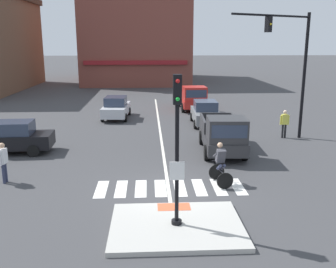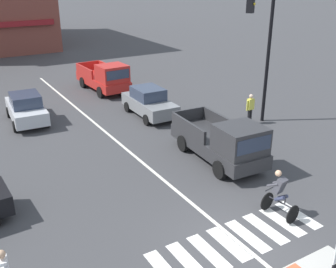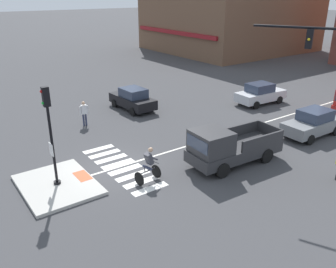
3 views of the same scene
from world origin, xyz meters
TOP-DOWN VIEW (x-y plane):
  - ground_plane at (0.00, 0.00)m, footprint 300.00×300.00m
  - traffic_island at (0.00, -2.97)m, footprint 4.02×3.13m
  - tactile_pad_front at (0.00, -1.76)m, footprint 1.10×0.60m
  - signal_pole at (0.00, -2.98)m, footprint 0.44×0.38m
  - crosswalk_stripe_a at (-2.67, 0.34)m, footprint 0.44×1.80m
  - crosswalk_stripe_b at (-1.91, 0.34)m, footprint 0.44×1.80m
  - crosswalk_stripe_c at (-1.15, 0.34)m, footprint 0.44×1.80m
  - crosswalk_stripe_d at (-0.38, 0.34)m, footprint 0.44×1.80m
  - crosswalk_stripe_e at (0.38, 0.34)m, footprint 0.44×1.80m
  - crosswalk_stripe_f at (1.15, 0.34)m, footprint 0.44×1.80m
  - crosswalk_stripe_g at (1.91, 0.34)m, footprint 0.44×1.80m
  - crosswalk_stripe_h at (2.67, 0.34)m, footprint 0.44×1.80m
  - lane_centre_line at (-0.07, 10.00)m, footprint 0.14×28.00m
  - traffic_light_mast at (7.24, 7.51)m, footprint 4.95×2.48m
  - building_corner_left at (-2.25, 43.70)m, footprint 14.49×20.29m
  - car_silver_westbound_distant at (-3.19, 14.48)m, footprint 2.03×4.19m
  - car_grey_eastbound_far at (3.12, 11.95)m, footprint 1.92×4.14m
  - car_black_cross_left at (-7.80, 5.62)m, footprint 4.17×1.98m
  - pickup_truck_red_eastbound_distant at (2.88, 17.82)m, footprint 2.23×5.18m
  - pickup_truck_charcoal_eastbound_mid at (2.94, 4.89)m, footprint 2.27×5.20m
  - cyclist at (2.03, 0.70)m, footprint 0.80×1.17m
  - pedestrian_at_curb_left at (-6.64, 1.27)m, footprint 0.28×0.54m
  - pedestrian_waiting_far_side at (7.21, 7.97)m, footprint 0.55×0.22m

SIDE VIEW (x-z plane):
  - ground_plane at x=0.00m, z-range 0.00..0.00m
  - crosswalk_stripe_a at x=-2.67m, z-range 0.00..0.01m
  - crosswalk_stripe_b at x=-1.91m, z-range 0.00..0.01m
  - crosswalk_stripe_c at x=-1.15m, z-range 0.00..0.01m
  - crosswalk_stripe_d at x=-0.38m, z-range 0.00..0.01m
  - crosswalk_stripe_e at x=0.38m, z-range 0.00..0.01m
  - crosswalk_stripe_f at x=1.15m, z-range 0.00..0.01m
  - crosswalk_stripe_g at x=1.91m, z-range 0.00..0.01m
  - crosswalk_stripe_h at x=2.67m, z-range 0.00..0.01m
  - lane_centre_line at x=-0.07m, z-range 0.00..0.01m
  - traffic_island at x=0.00m, z-range 0.00..0.15m
  - tactile_pad_front at x=0.00m, z-range 0.15..0.16m
  - car_silver_westbound_distant at x=-3.19m, z-range -0.01..1.63m
  - car_grey_eastbound_far at x=3.12m, z-range -0.01..1.63m
  - car_black_cross_left at x=-7.80m, z-range -0.01..1.63m
  - cyclist at x=2.03m, z-range 0.03..1.71m
  - pickup_truck_red_eastbound_distant at x=2.88m, z-range -0.06..2.02m
  - pickup_truck_charcoal_eastbound_mid at x=2.94m, z-range -0.06..2.02m
  - pedestrian_at_curb_left at x=-6.64m, z-range 0.15..1.82m
  - pedestrian_waiting_far_side at x=7.21m, z-range 0.15..1.82m
  - signal_pole at x=0.00m, z-range 0.62..5.14m
  - traffic_light_mast at x=7.24m, z-range 1.11..8.26m
  - building_corner_left at x=-2.25m, z-range 0.02..13.66m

